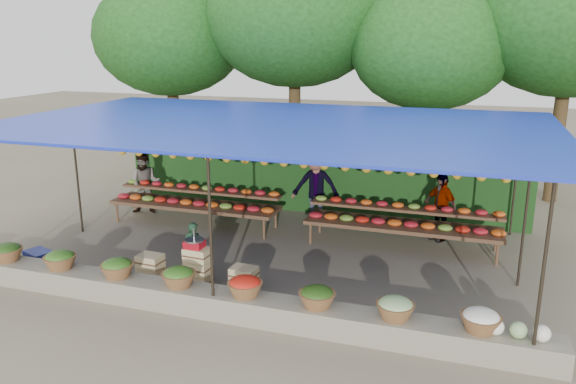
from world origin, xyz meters
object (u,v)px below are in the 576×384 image
(crate_counter, at_px, (197,271))
(blue_crate_back, at_px, (39,258))
(weighing_scale, at_px, (194,243))
(vendor_seated, at_px, (194,248))

(crate_counter, bearing_deg, blue_crate_back, -178.34)
(blue_crate_back, bearing_deg, weighing_scale, 21.76)
(vendor_seated, bearing_deg, weighing_scale, 118.74)
(crate_counter, relative_size, vendor_seated, 2.27)
(weighing_scale, relative_size, blue_crate_back, 0.70)
(crate_counter, xyz_separation_m, blue_crate_back, (-3.47, -0.10, -0.15))
(weighing_scale, xyz_separation_m, blue_crate_back, (-3.45, -0.10, -0.70))
(crate_counter, xyz_separation_m, vendor_seated, (-0.34, 0.56, 0.21))
(blue_crate_back, bearing_deg, crate_counter, 21.75)
(weighing_scale, bearing_deg, crate_counter, -0.00)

